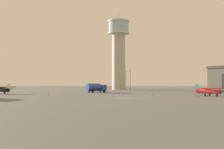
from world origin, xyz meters
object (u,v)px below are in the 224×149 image
Objects in this scene: airplane_black at (1,89)px; light_post_east at (130,78)px; control_tower at (119,49)px; truck_fuel_tanker_blue at (96,88)px; airplane_red at (208,91)px; traffic_cone_near_left at (48,94)px; traffic_cone_near_right at (152,94)px; light_post_west at (126,78)px.

airplane_black is 1.08× the size of light_post_east.
light_post_east is at bearing -113.25° from airplane_black.
truck_fuel_tanker_blue is at bearing -100.70° from control_tower.
light_post_east reaches higher than airplane_red.
airplane_red is 41.39m from traffic_cone_near_left.
traffic_cone_near_right is at bearing -82.48° from light_post_east.
light_post_east is 14.17× the size of traffic_cone_near_right.
light_post_east is 42.83m from traffic_cone_near_left.
control_tower is 3.78× the size of airplane_black.
light_post_west reaches higher than airplane_red.
traffic_cone_near_right is (6.49, -38.76, -4.93)m from light_post_west.
control_tower reaches higher than airplane_black.
traffic_cone_near_left is 27.91m from traffic_cone_near_right.
light_post_east is 37.25m from traffic_cone_near_right.
truck_fuel_tanker_blue is 0.78× the size of light_post_west.
control_tower is at bearing -95.78° from airplane_black.
traffic_cone_near_left reaches higher than traffic_cone_near_right.
control_tower is at bearing 158.67° from airplane_red.
traffic_cone_near_left is (-11.22, -17.37, -1.32)m from truck_fuel_tanker_blue.
airplane_black is 12.96× the size of traffic_cone_near_left.
truck_fuel_tanker_blue reaches higher than airplane_red.
traffic_cone_near_left is (-23.06, -35.77, -4.87)m from light_post_east.
light_post_west reaches higher than traffic_cone_near_right.
control_tower is 58.11× the size of traffic_cone_near_right.
airplane_black is 1.38× the size of truck_fuel_tanker_blue.
light_post_east is (38.48, 30.13, 3.84)m from airplane_black.
airplane_red reaches higher than traffic_cone_near_left.
traffic_cone_near_left is at bearing -119.44° from light_post_west.
traffic_cone_near_right is (27.89, -0.84, -0.06)m from traffic_cone_near_left.
light_post_west reaches higher than traffic_cone_near_left.
traffic_cone_near_right is at bearing -159.81° from airplane_black.
light_post_east is at bearing 161.56° from airplane_red.
traffic_cone_near_left is (-21.40, -37.92, -4.87)m from light_post_west.
traffic_cone_near_left is at bearing 178.28° from traffic_cone_near_right.
light_post_east is at bearing 57.19° from traffic_cone_near_left.
light_post_west is 39.61m from traffic_cone_near_right.
truck_fuel_tanker_blue is 11.12× the size of traffic_cone_near_right.
airplane_black reaches higher than traffic_cone_near_left.
airplane_red is 13.92m from traffic_cone_near_right.
control_tower is 21.82m from light_post_west.
light_post_east is (-17.98, 41.07, 3.88)m from airplane_red.
control_tower is 48.99× the size of traffic_cone_near_left.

